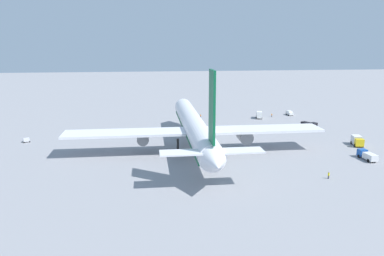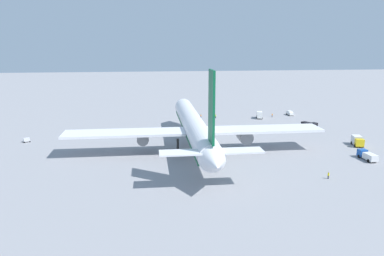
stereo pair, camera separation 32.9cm
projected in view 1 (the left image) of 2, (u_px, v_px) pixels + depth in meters
name	position (u px, v px, depth m)	size (l,w,h in m)	color
ground_plane	(194.00, 149.00, 115.96)	(600.00, 600.00, 0.00)	gray
airliner	(195.00, 127.00, 112.97)	(78.45, 75.91, 26.36)	white
service_truck_0	(309.00, 125.00, 142.25)	(6.56, 4.68, 2.64)	black
service_truck_2	(259.00, 115.00, 160.61)	(5.35, 3.30, 3.10)	white
service_truck_3	(367.00, 155.00, 104.93)	(6.80, 2.82, 2.36)	#194CA5
service_truck_4	(357.00, 140.00, 119.11)	(6.14, 3.76, 2.98)	yellow
service_van	(289.00, 113.00, 167.82)	(4.53, 2.19, 1.97)	white
baggage_cart_0	(26.00, 140.00, 123.19)	(2.31, 2.87, 1.38)	gray
ground_worker_0	(329.00, 175.00, 90.54)	(0.45, 0.45, 1.69)	#3F3F47
ground_worker_1	(215.00, 116.00, 161.43)	(0.51, 0.51, 1.68)	black
ground_worker_2	(201.00, 116.00, 161.29)	(0.42, 0.42, 1.71)	navy
ground_worker_3	(272.00, 115.00, 163.74)	(0.53, 0.53, 1.61)	#3F3F47
traffic_cone_1	(286.00, 128.00, 142.21)	(0.36, 0.36, 0.55)	orange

